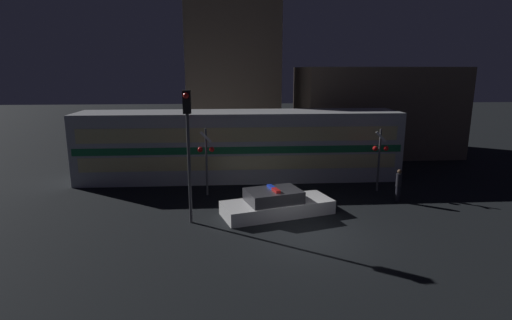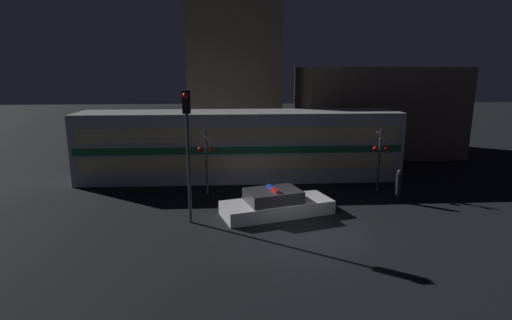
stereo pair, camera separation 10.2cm
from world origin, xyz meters
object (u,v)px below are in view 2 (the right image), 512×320
(police_car, at_px, (276,204))
(traffic_light_corner, at_px, (187,131))
(crossing_signal_near, at_px, (380,154))
(train, at_px, (240,145))
(pedestrian, at_px, (399,185))

(police_car, relative_size, traffic_light_corner, 0.94)
(crossing_signal_near, bearing_deg, train, 155.91)
(train, distance_m, police_car, 6.44)
(traffic_light_corner, bearing_deg, pedestrian, 11.95)
(police_car, bearing_deg, traffic_light_corner, 175.16)
(police_car, xyz_separation_m, traffic_light_corner, (-3.60, -0.75, 3.34))
(police_car, height_order, pedestrian, pedestrian)
(pedestrian, xyz_separation_m, crossing_signal_near, (-0.34, 1.71, 1.15))
(police_car, xyz_separation_m, crossing_signal_near, (5.62, 2.98, 1.51))
(train, xyz_separation_m, police_car, (1.39, -6.11, -1.48))
(crossing_signal_near, bearing_deg, police_car, -152.04)
(pedestrian, distance_m, crossing_signal_near, 2.08)
(train, xyz_separation_m, crossing_signal_near, (7.01, -3.13, 0.04))
(train, distance_m, crossing_signal_near, 7.68)
(train, relative_size, police_car, 3.55)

